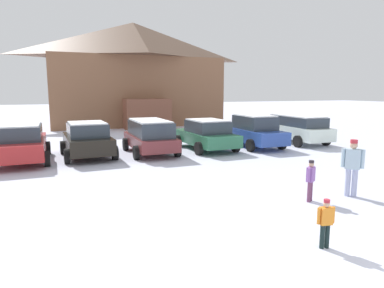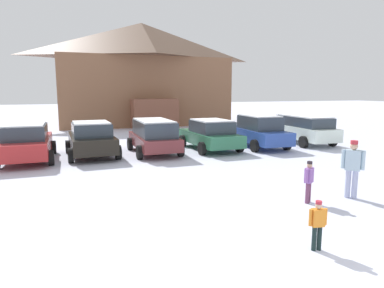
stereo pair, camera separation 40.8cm
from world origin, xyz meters
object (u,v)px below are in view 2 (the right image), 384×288
object	(u,v)px
parked_white_suv	(303,128)
skier_child_in_orange_jacket	(318,223)
parked_black_sedan	(92,139)
parked_blue_hatchback	(258,131)
ski_lodge	(143,74)
skier_adult_in_blue_parka	(353,166)
skier_child_in_purple_jacket	(309,179)
parked_red_sedan	(27,142)
parked_maroon_van	(154,135)
parked_green_coupe	(210,134)

from	to	relation	value
parked_white_suv	skier_child_in_orange_jacket	size ratio (longest dim) A/B	4.80
parked_black_sedan	parked_blue_hatchback	bearing A→B (deg)	-1.40
ski_lodge	skier_adult_in_blue_parka	bearing A→B (deg)	-87.69
skier_child_in_purple_jacket	parked_red_sedan	bearing A→B (deg)	131.53
ski_lodge	parked_red_sedan	xyz separation A→B (m)	(-8.31, -15.17, -3.75)
parked_black_sedan	skier_child_in_purple_jacket	xyz separation A→B (m)	(5.13, -8.96, -0.17)
parked_white_suv	ski_lodge	bearing A→B (deg)	112.56
ski_lodge	parked_maroon_van	size ratio (longest dim) A/B	3.62
parked_maroon_van	skier_child_in_orange_jacket	bearing A→B (deg)	-87.37
parked_blue_hatchback	skier_adult_in_blue_parka	xyz separation A→B (m)	(-2.15, -8.81, 0.07)
skier_child_in_purple_jacket	skier_child_in_orange_jacket	bearing A→B (deg)	-125.30
parked_blue_hatchback	parked_white_suv	distance (m)	3.14
parked_black_sedan	parked_green_coupe	distance (m)	5.93
parked_green_coupe	skier_child_in_purple_jacket	world-z (taller)	parked_green_coupe
parked_red_sedan	parked_green_coupe	xyz separation A→B (m)	(8.65, -0.04, -0.03)
skier_child_in_purple_jacket	skier_child_in_orange_jacket	distance (m)	2.94
parked_green_coupe	skier_child_in_purple_jacket	bearing A→B (deg)	-95.18
skier_child_in_purple_jacket	skier_adult_in_blue_parka	world-z (taller)	skier_adult_in_blue_parka
skier_child_in_purple_jacket	skier_child_in_orange_jacket	world-z (taller)	skier_child_in_purple_jacket
parked_maroon_van	skier_child_in_purple_jacket	xyz separation A→B (m)	(2.21, -8.77, -0.24)
parked_red_sedan	skier_child_in_purple_jacket	distance (m)	11.84
parked_black_sedan	skier_child_in_orange_jacket	xyz separation A→B (m)	(3.43, -11.36, -0.27)
skier_adult_in_blue_parka	parked_green_coupe	bearing A→B (deg)	94.08
parked_maroon_van	skier_child_in_purple_jacket	world-z (taller)	parked_maroon_van
skier_child_in_purple_jacket	parked_maroon_van	bearing A→B (deg)	104.14
parked_blue_hatchback	skier_child_in_orange_jacket	bearing A→B (deg)	-115.33
parked_maroon_van	parked_blue_hatchback	xyz separation A→B (m)	(5.79, -0.02, -0.02)
parked_green_coupe	parked_white_suv	size ratio (longest dim) A/B	0.93
parked_blue_hatchback	parked_white_suv	bearing A→B (deg)	4.24
parked_black_sedan	parked_white_suv	bearing A→B (deg)	0.09
parked_maroon_van	parked_red_sedan	bearing A→B (deg)	179.05
parked_green_coupe	parked_blue_hatchback	xyz separation A→B (m)	(2.78, -0.07, 0.07)
parked_red_sedan	parked_blue_hatchback	distance (m)	11.43
parked_maroon_van	skier_child_in_purple_jacket	size ratio (longest dim) A/B	3.61
parked_white_suv	skier_child_in_purple_jacket	bearing A→B (deg)	-126.78
parked_maroon_van	skier_adult_in_blue_parka	world-z (taller)	skier_adult_in_blue_parka
parked_blue_hatchback	skier_adult_in_blue_parka	size ratio (longest dim) A/B	2.85
skier_adult_in_blue_parka	parked_maroon_van	bearing A→B (deg)	112.42
parked_black_sedan	skier_child_in_orange_jacket	bearing A→B (deg)	-73.20
parked_maroon_van	skier_child_in_purple_jacket	bearing A→B (deg)	-75.86
parked_red_sedan	parked_white_suv	distance (m)	14.56
parked_black_sedan	parked_blue_hatchback	world-z (taller)	parked_blue_hatchback
parked_blue_hatchback	skier_child_in_orange_jacket	size ratio (longest dim) A/B	4.80
parked_red_sedan	skier_child_in_orange_jacket	size ratio (longest dim) A/B	4.59
parked_blue_hatchback	parked_white_suv	xyz separation A→B (m)	(3.13, 0.23, 0.01)
ski_lodge	skier_child_in_purple_jacket	bearing A→B (deg)	-91.10
parked_green_coupe	parked_maroon_van	bearing A→B (deg)	-179.03
ski_lodge	parked_black_sedan	bearing A→B (deg)	-110.35
parked_white_suv	parked_maroon_van	bearing A→B (deg)	-178.63
parked_blue_hatchback	skier_child_in_orange_jacket	distance (m)	12.33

